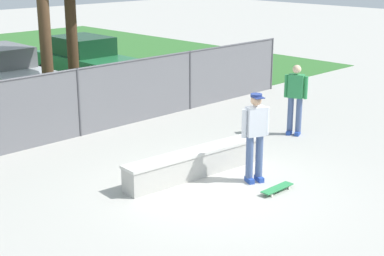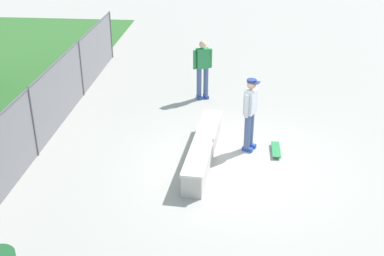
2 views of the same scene
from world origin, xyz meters
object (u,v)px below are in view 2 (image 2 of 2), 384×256
at_px(concrete_ledge, 203,149).
at_px(skateboarder, 250,111).
at_px(skateboard, 276,149).
at_px(bystander, 203,67).

bearing_deg(concrete_ledge, skateboarder, -59.97).
bearing_deg(skateboard, skateboarder, 81.49).
height_order(skateboard, bystander, bystander).
xyz_separation_m(concrete_ledge, skateboard, (0.52, -1.75, -0.21)).
xyz_separation_m(skateboard, bystander, (3.36, 2.05, 0.94)).
bearing_deg(skateboarder, bystander, 22.76).
bearing_deg(concrete_ledge, bystander, 4.30).
bearing_deg(skateboard, bystander, 31.37).
xyz_separation_m(concrete_ledge, bystander, (3.87, 0.29, 0.73)).
relative_size(concrete_ledge, bystander, 1.90).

